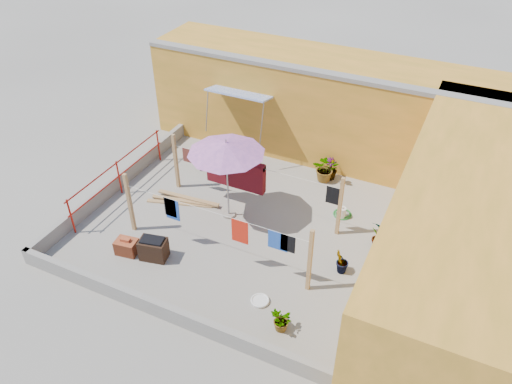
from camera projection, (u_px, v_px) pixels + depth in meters
ground at (240, 225)px, 13.67m from camera, size 80.00×80.00×0.00m
wall_back at (320, 105)px, 15.96m from camera, size 11.00×3.27×3.21m
wall_right at (450, 234)px, 10.92m from camera, size 2.40×9.00×3.20m
parapet_front at (166, 312)px, 10.94m from camera, size 8.30×0.16×0.44m
parapet_left at (119, 181)px, 14.96m from camera, size 0.16×7.30×0.44m
red_railing at (118, 173)px, 14.44m from camera, size 0.05×4.20×1.10m
clothesline_rig at (236, 180)px, 13.56m from camera, size 5.09×2.35×1.80m
patio_umbrella at (226, 148)px, 12.70m from camera, size 2.52×2.52×2.44m
outdoor_table at (223, 152)px, 15.51m from camera, size 1.60×0.96×0.71m
brick_stack at (127, 247)px, 12.66m from camera, size 0.60×0.47×0.47m
lumber_pile at (184, 201)px, 14.44m from camera, size 2.07×0.74×0.13m
brazier at (153, 249)px, 12.46m from camera, size 0.75×0.58×0.60m
white_basin at (260, 301)px, 11.42m from camera, size 0.44×0.44×0.08m
water_jug_a at (342, 213)px, 13.83m from camera, size 0.24×0.24×0.37m
water_jug_b at (392, 216)px, 13.70m from camera, size 0.24×0.24×0.38m
green_hose at (342, 214)px, 14.00m from camera, size 0.52×0.52×0.08m
plant_back_a at (326, 168)px, 15.13m from camera, size 0.92×0.85×0.87m
plant_back_b at (331, 169)px, 15.27m from camera, size 0.46×0.46×0.70m
plant_right_a at (378, 234)px, 12.75m from camera, size 0.50×0.42×0.81m
plant_right_b at (342, 262)px, 12.00m from camera, size 0.41×0.46×0.69m
plant_right_c at (282, 321)px, 10.65m from camera, size 0.66×0.67×0.56m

